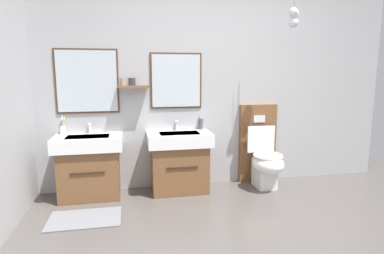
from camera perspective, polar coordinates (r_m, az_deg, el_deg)
wall_back at (r=4.05m, az=3.97°, el=8.80°), size 4.48×0.62×2.68m
bath_mat at (r=3.39m, az=-18.39°, el=-15.13°), size 0.68×0.44×0.01m
vanity_sink_left at (r=3.81m, az=-17.63°, el=-6.40°), size 0.74×0.47×0.71m
tap_on_left_sink at (r=3.89m, az=-17.66°, el=-0.01°), size 0.03×0.13×0.11m
vanity_sink_right at (r=3.83m, az=-2.28°, el=-5.87°), size 0.74×0.47×0.71m
tap_on_right_sink at (r=3.91m, az=-2.71°, el=0.47°), size 0.03×0.13×0.11m
toilet at (r=4.12m, az=12.32°, el=-4.98°), size 0.48×0.62×1.00m
toothbrush_cup at (r=3.93m, az=-21.86°, el=-0.38°), size 0.07×0.07×0.21m
soap_dispenser at (r=3.96m, az=1.57°, el=0.61°), size 0.06×0.06×0.17m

